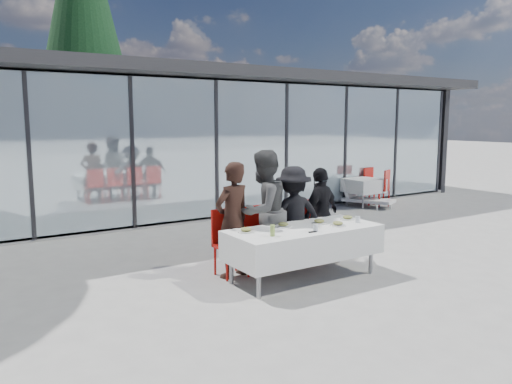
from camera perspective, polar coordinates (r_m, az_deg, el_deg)
ground at (r=7.66m, az=3.07°, el=-9.06°), size 90.00×90.00×0.00m
pavilion at (r=15.43m, az=-8.70°, el=7.65°), size 14.80×8.80×3.44m
dining_table at (r=7.23m, az=5.48°, el=-5.72°), size 2.26×0.96×0.75m
diner_a at (r=7.22m, az=-2.68°, el=-3.22°), size 0.74×0.74×1.69m
diner_chair_a at (r=7.39m, az=-3.16°, el=-5.38°), size 0.44×0.44×0.97m
diner_b at (r=7.48m, az=0.85°, el=-2.21°), size 1.13×1.13×1.84m
diner_chair_b at (r=7.66m, az=0.33°, el=-4.88°), size 0.44×0.44×0.97m
diner_c at (r=7.82m, az=4.27°, el=-2.78°), size 1.22×1.22×1.57m
diner_chair_c at (r=7.97m, az=3.70°, el=-4.38°), size 0.44×0.44×0.97m
diner_d at (r=8.17m, az=7.41°, el=-2.52°), size 1.13×1.13×1.52m
diner_chair_d at (r=8.30m, az=6.82°, el=-3.91°), size 0.44×0.44×0.97m
plate_a at (r=6.85m, az=-1.15°, el=-4.40°), size 0.23×0.23×0.07m
plate_b at (r=7.20m, az=3.13°, el=-3.78°), size 0.23×0.23×0.07m
plate_c at (r=7.47m, az=7.22°, el=-3.39°), size 0.23×0.23×0.07m
plate_d at (r=7.83m, az=10.43°, el=-2.94°), size 0.23×0.23×0.07m
plate_extra at (r=7.36m, az=9.33°, el=-3.62°), size 0.23×0.23×0.07m
juice_bottle at (r=6.62m, az=1.90°, el=-4.43°), size 0.06×0.06×0.15m
drinking_glasses at (r=7.28m, az=9.29°, el=-3.57°), size 0.99×0.20×0.10m
folded_eyeglasses at (r=6.90m, az=6.54°, el=-4.54°), size 0.14×0.03×0.01m
spare_table_right at (r=13.49m, az=12.19°, el=0.71°), size 0.86×0.86×0.74m
spare_chair_a at (r=14.14m, az=13.08°, el=0.95°), size 0.52×0.52×0.97m
spare_chair_b at (r=13.63m, az=14.28°, el=0.64°), size 0.59×0.59×0.97m
lounger at (r=13.53m, az=12.10°, el=-0.54°), size 1.10×1.46×0.72m
conifer_tree at (r=19.88m, az=-19.18°, el=18.54°), size 4.00×4.00×10.50m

